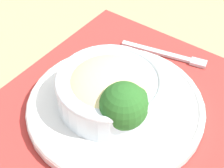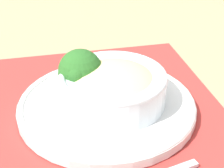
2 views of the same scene
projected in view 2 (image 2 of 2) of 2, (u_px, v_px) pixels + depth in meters
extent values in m
plane|color=tan|center=(107.00, 112.00, 0.67)|extent=(4.00, 4.00, 0.00)
cube|color=#B2332D|center=(107.00, 111.00, 0.67)|extent=(0.52, 0.44, 0.00)
cylinder|color=white|center=(107.00, 107.00, 0.67)|extent=(0.32, 0.32, 0.02)
torus|color=white|center=(107.00, 103.00, 0.66)|extent=(0.31, 0.31, 0.01)
cylinder|color=silver|center=(113.00, 88.00, 0.66)|extent=(0.18, 0.18, 0.05)
torus|color=silver|center=(113.00, 75.00, 0.64)|extent=(0.19, 0.19, 0.01)
ellipsoid|color=beige|center=(113.00, 82.00, 0.65)|extent=(0.15, 0.15, 0.06)
cylinder|color=#84AD5B|center=(81.00, 91.00, 0.68)|extent=(0.02, 0.02, 0.02)
sphere|color=#286023|center=(81.00, 71.00, 0.66)|extent=(0.08, 0.08, 0.08)
sphere|color=#286023|center=(77.00, 75.00, 0.63)|extent=(0.04, 0.04, 0.04)
sphere|color=#286023|center=(83.00, 64.00, 0.67)|extent=(0.03, 0.03, 0.03)
cylinder|color=orange|center=(86.00, 115.00, 0.63)|extent=(0.04, 0.04, 0.01)
cylinder|color=orange|center=(91.00, 117.00, 0.62)|extent=(0.04, 0.04, 0.01)
cylinder|color=orange|center=(98.00, 119.00, 0.62)|extent=(0.04, 0.04, 0.01)
cylinder|color=orange|center=(104.00, 119.00, 0.62)|extent=(0.04, 0.04, 0.01)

